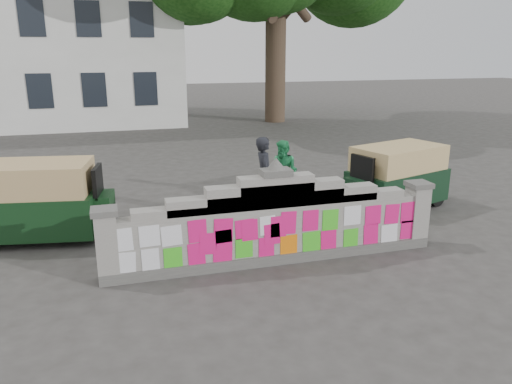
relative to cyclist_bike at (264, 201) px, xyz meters
The scene contains 8 objects.
ground 2.28m from the cyclist_bike, 101.90° to the right, with size 100.00×100.00×0.00m, color #383533.
parapet_wall 2.23m from the cyclist_bike, 101.87° to the right, with size 6.48×0.44×2.01m.
building 21.46m from the cyclist_bike, 110.62° to the left, with size 16.00×10.00×8.90m.
cyclist_bike is the anchor object (origin of this frame).
cyclist_rider 0.36m from the cyclist_bike, ahead, with size 0.64×0.42×1.76m, color black.
pedestrian 1.76m from the cyclist_bike, 55.62° to the left, with size 0.79×0.62×1.63m, color #299958.
rickshaw_left 4.87m from the cyclist_bike, behind, with size 3.06×1.79×1.65m.
rickshaw_right 3.52m from the cyclist_bike, ahead, with size 2.93×1.99×1.58m.
Camera 1 is at (-2.81, -8.29, 3.89)m, focal length 35.00 mm.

